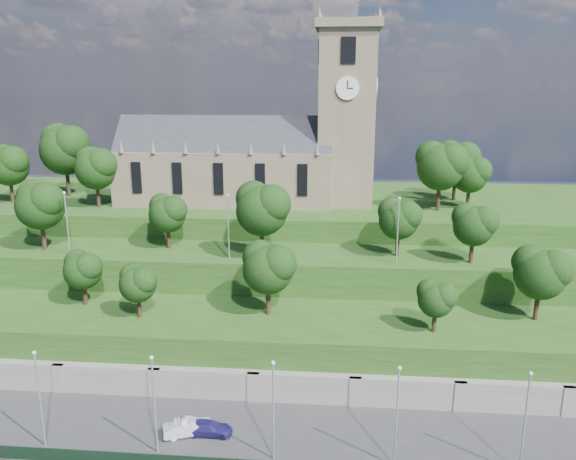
{
  "coord_description": "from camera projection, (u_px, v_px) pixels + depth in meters",
  "views": [
    {
      "loc": [
        12.72,
        -38.04,
        32.46
      ],
      "look_at": [
        6.81,
        30.0,
        14.74
      ],
      "focal_mm": 35.0,
      "sensor_mm": 36.0,
      "label": 1
    }
  ],
  "objects": [
    {
      "name": "promenade",
      "position": [
        191.0,
        439.0,
        51.43
      ],
      "size": [
        160.0,
        12.0,
        2.0
      ],
      "primitive_type": "cube",
      "color": "#2D2D30",
      "rests_on": "ground"
    },
    {
      "name": "retaining_wall",
      "position": [
        206.0,
        390.0,
        56.81
      ],
      "size": [
        160.0,
        2.1,
        5.0
      ],
      "color": "slate",
      "rests_on": "ground"
    },
    {
      "name": "embankment_lower",
      "position": [
        218.0,
        349.0,
        62.25
      ],
      "size": [
        160.0,
        12.0,
        8.0
      ],
      "primitive_type": "cube",
      "color": "#1F4115",
      "rests_on": "ground"
    },
    {
      "name": "embankment_upper",
      "position": [
        235.0,
        296.0,
        72.36
      ],
      "size": [
        160.0,
        10.0,
        12.0
      ],
      "primitive_type": "cube",
      "color": "#1F4115",
      "rests_on": "ground"
    },
    {
      "name": "hilltop",
      "position": [
        257.0,
        241.0,
        92.23
      ],
      "size": [
        160.0,
        32.0,
        15.0
      ],
      "primitive_type": "cube",
      "color": "#1F4115",
      "rests_on": "ground"
    },
    {
      "name": "church",
      "position": [
        257.0,
        153.0,
        84.52
      ],
      "size": [
        38.6,
        12.35,
        27.6
      ],
      "color": "brown",
      "rests_on": "hilltop"
    },
    {
      "name": "trees_lower",
      "position": [
        275.0,
        273.0,
        60.05
      ],
      "size": [
        70.19,
        8.76,
        8.22
      ],
      "color": "black",
      "rests_on": "embankment_lower"
    },
    {
      "name": "trees_upper",
      "position": [
        233.0,
        210.0,
        68.41
      ],
      "size": [
        59.05,
        8.5,
        9.33
      ],
      "color": "black",
      "rests_on": "embankment_upper"
    },
    {
      "name": "trees_hilltop",
      "position": [
        223.0,
        159.0,
        84.16
      ],
      "size": [
        74.41,
        16.07,
        11.58
      ],
      "color": "black",
      "rests_on": "hilltop"
    },
    {
      "name": "lamp_posts_promenade",
      "position": [
        154.0,
        398.0,
        46.68
      ],
      "size": [
        60.36,
        0.36,
        9.05
      ],
      "color": "#B2B2B7",
      "rests_on": "promenade"
    },
    {
      "name": "lamp_posts_upper",
      "position": [
        228.0,
        222.0,
        66.8
      ],
      "size": [
        40.36,
        0.36,
        8.0
      ],
      "color": "#B2B2B7",
      "rests_on": "embankment_upper"
    },
    {
      "name": "car_middle",
      "position": [
        188.0,
        427.0,
        50.23
      ],
      "size": [
        4.72,
        3.06,
        1.47
      ],
      "primitive_type": "imported",
      "rotation": [
        0.0,
        0.0,
        1.94
      ],
      "color": "#B9B8BE",
      "rests_on": "promenade"
    },
    {
      "name": "car_right",
      "position": [
        209.0,
        428.0,
        50.28
      ],
      "size": [
        4.35,
        1.82,
        1.25
      ],
      "primitive_type": "imported",
      "rotation": [
        0.0,
        0.0,
        1.55
      ],
      "color": "navy",
      "rests_on": "promenade"
    }
  ]
}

